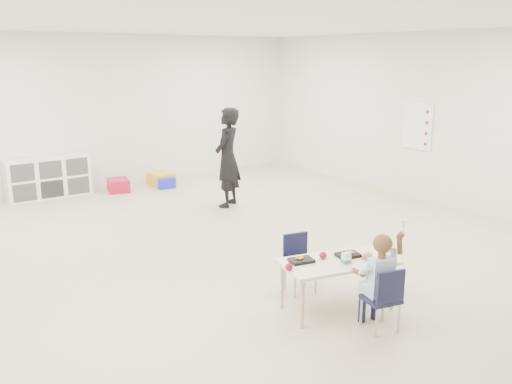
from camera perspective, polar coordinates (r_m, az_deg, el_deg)
room at (r=6.47m, az=-1.38°, el=5.25°), size 9.00×9.02×2.80m
table at (r=5.36m, az=8.57°, el=-9.58°), size 1.20×0.78×0.50m
chair_near at (r=5.04m, az=13.01°, el=-10.80°), size 0.35×0.33×0.61m
chair_far at (r=5.67m, az=4.70°, el=-7.59°), size 0.35×0.33×0.61m
child at (r=4.97m, az=13.12°, el=-8.98°), size 0.48×0.48×0.95m
lunch_tray_near at (r=5.37m, az=9.66°, el=-6.55°), size 0.25×0.21×0.03m
lunch_tray_far at (r=5.18m, az=4.79°, el=-7.19°), size 0.25×0.21×0.03m
milk_carton at (r=5.18m, az=9.47°, el=-6.92°), size 0.08×0.08×0.10m
bread_roll at (r=5.34m, az=11.69°, el=-6.56°), size 0.09×0.09×0.07m
apple_near at (r=5.26m, az=7.07°, el=-6.66°), size 0.07×0.07×0.07m
apple_far at (r=4.96m, az=3.50°, el=-7.88°), size 0.07×0.07×0.07m
cubby_shelf at (r=10.08m, az=-21.02°, el=1.44°), size 1.40×0.40×0.70m
rules_poster at (r=9.65m, az=16.62°, el=6.71°), size 0.02×0.60×0.80m
adult at (r=8.77m, az=-3.01°, el=3.63°), size 0.70×0.66×1.61m
bin_red at (r=10.17m, az=-14.29°, el=0.69°), size 0.46×0.54×0.23m
bin_yellow at (r=10.47m, az=-9.94°, el=1.34°), size 0.41×0.51×0.24m
bin_blue at (r=10.33m, az=-9.60°, el=1.05°), size 0.37×0.45×0.20m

